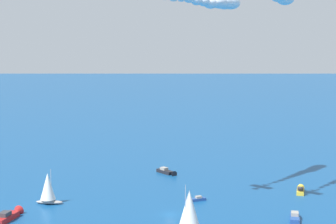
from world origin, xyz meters
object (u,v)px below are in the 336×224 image
Objects in this scene: motorboat_inshore at (301,190)px; sailboat_mid_cluster at (48,188)px; motorboat_outer_ring_a at (9,216)px; motorboat_outer_ring_c at (195,200)px; motorboat_outer_ring_d at (295,219)px; motorboat_far_port at (167,172)px; sailboat_near_centre at (189,211)px.

motorboat_inshore is 0.85× the size of sailboat_mid_cluster.
motorboat_outer_ring_a is 50.41m from motorboat_outer_ring_c.
motorboat_inshore is 1.34× the size of motorboat_outer_ring_c.
motorboat_outer_ring_c is at bearing 45.24° from motorboat_outer_ring_d.
motorboat_far_port is 46.91m from motorboat_inshore.
motorboat_far_port is 64.01m from motorboat_outer_ring_a.
motorboat_inshore is 29.48m from motorboat_outer_ring_d.
sailboat_mid_cluster is at bearing 130.90° from motorboat_far_port.
motorboat_outer_ring_a reaches higher than motorboat_outer_ring_d.
sailboat_near_centre is 1.41× the size of motorboat_inshore.
sailboat_mid_cluster is at bearing 92.56° from motorboat_inshore.
sailboat_near_centre reaches higher than motorboat_inshore.
sailboat_mid_cluster reaches higher than motorboat_outer_ring_d.
sailboat_near_centre reaches higher than motorboat_outer_ring_c.
sailboat_mid_cluster is at bearing 50.08° from sailboat_near_centre.
motorboat_outer_ring_a is (-15.76, 82.68, 0.20)m from motorboat_inshore.
motorboat_inshore is at bearing -128.13° from motorboat_far_port.
motorboat_outer_ring_c is 30.30m from motorboat_outer_ring_d.
sailboat_mid_cluster is 66.86m from motorboat_outer_ring_d.
motorboat_outer_ring_a is 1.22× the size of motorboat_outer_ring_d.
sailboat_mid_cluster reaches higher than motorboat_outer_ring_c.
sailboat_mid_cluster is at bearing -34.36° from motorboat_outer_ring_a.
motorboat_outer_ring_a is 1.77× the size of motorboat_outer_ring_c.
motorboat_inshore is at bearing -87.44° from sailboat_mid_cluster.
motorboat_outer_ring_d reaches higher than motorboat_outer_ring_c.
sailboat_mid_cluster is (-3.32, 74.17, 3.85)m from motorboat_inshore.
sailboat_near_centre is 45.44m from sailboat_mid_cluster.
motorboat_outer_ring_d is (-11.27, -70.90, -0.15)m from motorboat_outer_ring_a.
sailboat_mid_cluster is at bearing 69.19° from motorboat_outer_ring_d.
motorboat_outer_ring_d is at bearing -155.84° from motorboat_far_port.
sailboat_near_centre is at bearing 167.29° from motorboat_outer_ring_c.
motorboat_outer_ring_c is at bearing -93.33° from sailboat_mid_cluster.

